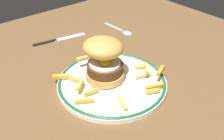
{
  "coord_description": "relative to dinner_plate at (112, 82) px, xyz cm",
  "views": [
    {
      "loc": [
        -29.33,
        -42.1,
        40.48
      ],
      "look_at": [
        4.1,
        -1.92,
        4.6
      ],
      "focal_mm": 41.33,
      "sensor_mm": 36.0,
      "label": 1
    }
  ],
  "objects": [
    {
      "name": "knife",
      "position": [
        0.84,
        30.56,
        -0.58
      ],
      "size": [
        17.96,
        4.84,
        0.7
      ],
      "color": "black",
      "rests_on": "ground_plane"
    },
    {
      "name": "ground_plane",
      "position": [
        -4.1,
        1.92,
        -2.84
      ],
      "size": [
        128.28,
        107.66,
        4.0
      ],
      "primitive_type": "cube",
      "color": "brown"
    },
    {
      "name": "dinner_plate",
      "position": [
        0.0,
        0.0,
        0.0
      ],
      "size": [
        27.68,
        27.68,
        1.6
      ],
      "color": "white",
      "rests_on": "ground_plane"
    },
    {
      "name": "fries_pile",
      "position": [
        -0.13,
        -0.85,
        1.71
      ],
      "size": [
        24.17,
        21.93,
        2.79
      ],
      "color": "gold",
      "rests_on": "dinner_plate"
    },
    {
      "name": "burger",
      "position": [
        -0.59,
        2.31,
        6.28
      ],
      "size": [
        11.69,
        11.42,
        11.13
      ],
      "color": "#D1974B",
      "rests_on": "dinner_plate"
    },
    {
      "name": "spoon",
      "position": [
        22.98,
        20.91,
        -0.48
      ],
      "size": [
        2.82,
        13.38,
        0.9
      ],
      "color": "silver",
      "rests_on": "ground_plane"
    }
  ]
}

